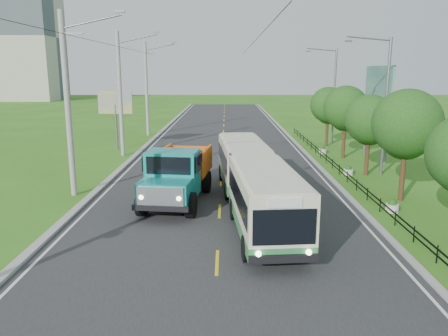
{
  "coord_description": "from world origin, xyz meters",
  "views": [
    {
      "loc": [
        0.33,
        -14.83,
        6.82
      ],
      "look_at": [
        0.21,
        7.5,
        1.9
      ],
      "focal_mm": 35.0,
      "sensor_mm": 36.0,
      "label": 1
    }
  ],
  "objects_px": {
    "tree_back": "(328,107)",
    "billboard_right": "(378,91)",
    "planter_mid": "(348,171)",
    "streetlight_mid": "(384,102)",
    "billboard_left": "(115,106)",
    "tree_fourth": "(370,122)",
    "dump_truck": "(177,171)",
    "streetlight_far": "(333,92)",
    "pole_far": "(147,88)",
    "pole_mid": "(121,94)",
    "tree_fifth": "(346,110)",
    "pole_near": "(68,105)",
    "planter_near": "(392,206)",
    "tree_third": "(407,127)",
    "planter_far": "(323,150)",
    "bus": "(253,177)"
  },
  "relations": [
    {
      "from": "pole_near",
      "to": "pole_far",
      "type": "bearing_deg",
      "value": 90.0
    },
    {
      "from": "tree_fourth",
      "to": "dump_truck",
      "type": "height_order",
      "value": "tree_fourth"
    },
    {
      "from": "billboard_right",
      "to": "planter_near",
      "type": "bearing_deg",
      "value": -104.8
    },
    {
      "from": "tree_third",
      "to": "tree_fourth",
      "type": "xyz_separation_m",
      "value": [
        -0.0,
        6.0,
        -0.4
      ]
    },
    {
      "from": "planter_mid",
      "to": "billboard_right",
      "type": "distance_m",
      "value": 8.68
    },
    {
      "from": "planter_near",
      "to": "dump_truck",
      "type": "xyz_separation_m",
      "value": [
        -10.85,
        1.63,
        1.4
      ]
    },
    {
      "from": "tree_back",
      "to": "billboard_right",
      "type": "height_order",
      "value": "billboard_right"
    },
    {
      "from": "streetlight_mid",
      "to": "billboard_left",
      "type": "relative_size",
      "value": 1.74
    },
    {
      "from": "pole_mid",
      "to": "tree_back",
      "type": "xyz_separation_m",
      "value": [
        18.12,
        5.14,
        -1.44
      ]
    },
    {
      "from": "tree_back",
      "to": "planter_far",
      "type": "distance_m",
      "value": 5.48
    },
    {
      "from": "pole_mid",
      "to": "planter_far",
      "type": "distance_m",
      "value": 17.56
    },
    {
      "from": "tree_third",
      "to": "tree_back",
      "type": "xyz_separation_m",
      "value": [
        -0.0,
        18.0,
        -0.33
      ]
    },
    {
      "from": "pole_far",
      "to": "tree_fifth",
      "type": "relative_size",
      "value": 1.72
    },
    {
      "from": "pole_near",
      "to": "tree_fourth",
      "type": "relative_size",
      "value": 1.85
    },
    {
      "from": "tree_back",
      "to": "planter_far",
      "type": "bearing_deg",
      "value": -106.88
    },
    {
      "from": "tree_fourth",
      "to": "tree_fifth",
      "type": "relative_size",
      "value": 0.93
    },
    {
      "from": "tree_third",
      "to": "tree_fifth",
      "type": "distance_m",
      "value": 12.0
    },
    {
      "from": "tree_third",
      "to": "planter_mid",
      "type": "xyz_separation_m",
      "value": [
        -1.26,
        5.86,
        -3.7
      ]
    },
    {
      "from": "streetlight_mid",
      "to": "planter_far",
      "type": "distance_m",
      "value": 9.46
    },
    {
      "from": "billboard_left",
      "to": "billboard_right",
      "type": "bearing_deg",
      "value": -10.4
    },
    {
      "from": "tree_fifth",
      "to": "pole_mid",
      "type": "bearing_deg",
      "value": 177.29
    },
    {
      "from": "tree_fourth",
      "to": "dump_truck",
      "type": "bearing_deg",
      "value": -151.75
    },
    {
      "from": "planter_near",
      "to": "dump_truck",
      "type": "relative_size",
      "value": 0.09
    },
    {
      "from": "planter_mid",
      "to": "billboard_right",
      "type": "height_order",
      "value": "billboard_right"
    },
    {
      "from": "billboard_right",
      "to": "streetlight_mid",
      "type": "bearing_deg",
      "value": -105.44
    },
    {
      "from": "tree_fourth",
      "to": "pole_far",
      "type": "bearing_deg",
      "value": 133.85
    },
    {
      "from": "tree_third",
      "to": "planter_near",
      "type": "height_order",
      "value": "tree_third"
    },
    {
      "from": "tree_fifth",
      "to": "pole_far",
      "type": "bearing_deg",
      "value": 144.64
    },
    {
      "from": "streetlight_far",
      "to": "pole_far",
      "type": "bearing_deg",
      "value": 165.19
    },
    {
      "from": "pole_mid",
      "to": "billboard_left",
      "type": "xyz_separation_m",
      "value": [
        -1.24,
        3.0,
        -1.23
      ]
    },
    {
      "from": "pole_far",
      "to": "billboard_right",
      "type": "distance_m",
      "value": 24.33
    },
    {
      "from": "pole_mid",
      "to": "dump_truck",
      "type": "height_order",
      "value": "pole_mid"
    },
    {
      "from": "tree_fifth",
      "to": "planter_near",
      "type": "bearing_deg",
      "value": -95.08
    },
    {
      "from": "tree_back",
      "to": "planter_far",
      "type": "relative_size",
      "value": 8.21
    },
    {
      "from": "billboard_right",
      "to": "dump_truck",
      "type": "bearing_deg",
      "value": -139.64
    },
    {
      "from": "billboard_left",
      "to": "streetlight_far",
      "type": "bearing_deg",
      "value": 11.23
    },
    {
      "from": "planter_mid",
      "to": "pole_mid",
      "type": "bearing_deg",
      "value": 157.46
    },
    {
      "from": "streetlight_mid",
      "to": "dump_truck",
      "type": "bearing_deg",
      "value": -153.72
    },
    {
      "from": "pole_near",
      "to": "streetlight_mid",
      "type": "distance_m",
      "value": 19.56
    },
    {
      "from": "tree_third",
      "to": "streetlight_far",
      "type": "relative_size",
      "value": 0.66
    },
    {
      "from": "pole_near",
      "to": "streetlight_mid",
      "type": "xyz_separation_m",
      "value": [
        18.9,
        5.0,
        -0.19
      ]
    },
    {
      "from": "planter_far",
      "to": "billboard_left",
      "type": "bearing_deg",
      "value": 173.69
    },
    {
      "from": "streetlight_mid",
      "to": "tree_fourth",
      "type": "bearing_deg",
      "value": 169.85
    },
    {
      "from": "billboard_left",
      "to": "dump_truck",
      "type": "height_order",
      "value": "billboard_left"
    },
    {
      "from": "tree_third",
      "to": "tree_fourth",
      "type": "distance_m",
      "value": 6.01
    },
    {
      "from": "tree_fifth",
      "to": "dump_truck",
      "type": "xyz_separation_m",
      "value": [
        -12.11,
        -12.51,
        -2.17
      ]
    },
    {
      "from": "pole_near",
      "to": "planter_mid",
      "type": "height_order",
      "value": "pole_near"
    },
    {
      "from": "planter_far",
      "to": "bus",
      "type": "height_order",
      "value": "bus"
    },
    {
      "from": "billboard_right",
      "to": "dump_truck",
      "type": "xyz_separation_m",
      "value": [
        -14.55,
        -12.37,
        -3.66
      ]
    },
    {
      "from": "tree_fifth",
      "to": "planter_mid",
      "type": "bearing_deg",
      "value": -101.56
    }
  ]
}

